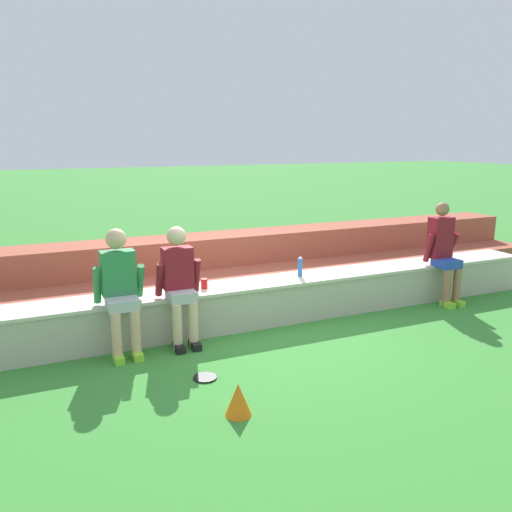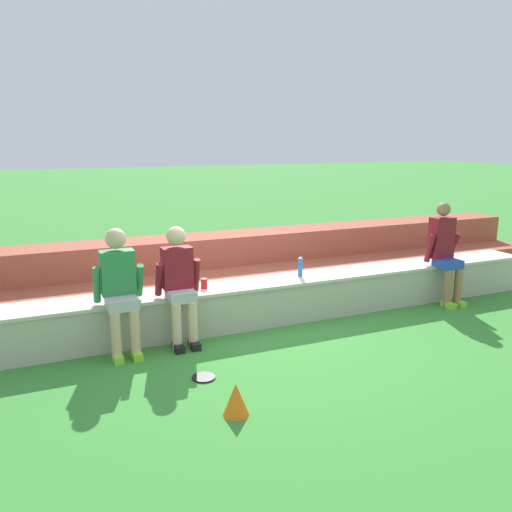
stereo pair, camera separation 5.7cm
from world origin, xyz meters
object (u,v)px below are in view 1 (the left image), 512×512
(water_bottle_mid_left, at_px, (300,267))
(person_center, at_px, (444,250))
(person_far_left, at_px, (120,287))
(plastic_cup_middle, at_px, (204,284))
(frisbee, at_px, (205,378))
(person_left_of_center, at_px, (180,281))
(sports_cone, at_px, (238,399))

(water_bottle_mid_left, bearing_deg, person_center, -7.85)
(person_far_left, relative_size, person_center, 0.96)
(plastic_cup_middle, bearing_deg, frisbee, -108.80)
(person_left_of_center, bearing_deg, frisbee, -92.79)
(person_center, relative_size, frisbee, 6.16)
(plastic_cup_middle, xyz_separation_m, sports_cone, (-0.40, -2.09, -0.47))
(water_bottle_mid_left, height_order, frisbee, water_bottle_mid_left)
(person_center, relative_size, sports_cone, 4.99)
(person_far_left, height_order, frisbee, person_far_left)
(person_far_left, height_order, sports_cone, person_far_left)
(person_center, bearing_deg, plastic_cup_middle, 175.57)
(person_far_left, distance_m, water_bottle_mid_left, 2.45)
(person_far_left, xyz_separation_m, sports_cone, (0.66, -1.82, -0.62))
(person_left_of_center, bearing_deg, sports_cone, -90.39)
(person_far_left, xyz_separation_m, plastic_cup_middle, (1.06, 0.27, -0.16))
(water_bottle_mid_left, relative_size, plastic_cup_middle, 2.14)
(person_far_left, xyz_separation_m, frisbee, (0.62, -1.02, -0.76))
(water_bottle_mid_left, xyz_separation_m, frisbee, (-1.80, -1.32, -0.67))
(person_far_left, bearing_deg, water_bottle_mid_left, 7.00)
(water_bottle_mid_left, height_order, plastic_cup_middle, water_bottle_mid_left)
(water_bottle_mid_left, distance_m, frisbee, 2.33)
(person_far_left, relative_size, plastic_cup_middle, 11.27)
(person_left_of_center, relative_size, frisbee, 5.82)
(person_far_left, bearing_deg, plastic_cup_middle, 14.25)
(plastic_cup_middle, bearing_deg, person_center, -4.43)
(person_far_left, bearing_deg, frisbee, -58.66)
(frisbee, bearing_deg, person_far_left, 121.34)
(frisbee, bearing_deg, person_left_of_center, 87.21)
(person_left_of_center, height_order, sports_cone, person_left_of_center)
(person_far_left, height_order, person_center, person_center)
(person_center, xyz_separation_m, plastic_cup_middle, (-3.58, 0.28, -0.17))
(person_left_of_center, height_order, person_center, person_center)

